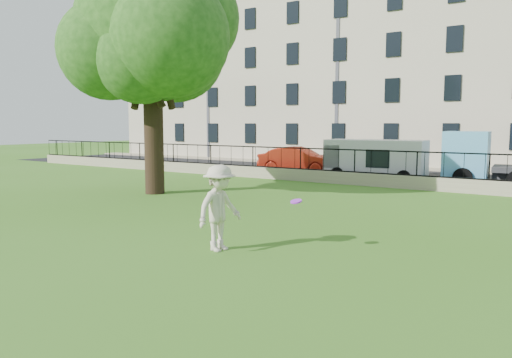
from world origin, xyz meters
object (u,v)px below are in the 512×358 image
Objects in this scene: tree at (150,30)px; frisbee at (296,201)px; man at (220,208)px; white_van at (375,160)px; red_sedan at (299,160)px.

tree is 12.54m from frisbee.
man is (8.44, -6.08, -5.81)m from tree.
frisbee is (1.50, 0.94, 0.17)m from man.
man is at bearing -147.86° from frisbee.
tree is at bearing 152.67° from frisbee.
tree is 5.08× the size of man.
man is 7.46× the size of frisbee.
tree is at bearing 60.04° from man.
tree reaches higher than frisbee.
tree reaches higher than white_van.
frisbee is at bearing -27.33° from tree.
tree is 37.91× the size of frisbee.
tree reaches higher than man.
man reaches higher than red_sedan.
white_van reaches higher than red_sedan.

